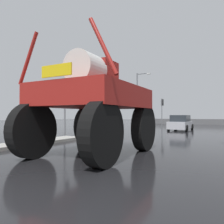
# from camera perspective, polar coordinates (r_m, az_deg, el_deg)

# --- Properties ---
(ground_plane) EXTENTS (120.00, 120.00, 0.00)m
(ground_plane) POSITION_cam_1_polar(r_m,az_deg,el_deg) (19.37, 15.67, -5.28)
(ground_plane) COLOR black
(oversize_sprayer) EXTENTS (3.88, 5.47, 4.27)m
(oversize_sprayer) POSITION_cam_1_polar(r_m,az_deg,el_deg) (8.23, -4.80, 2.33)
(oversize_sprayer) COLOR black
(oversize_sprayer) RESTS_ON ground
(sedan_ahead) EXTENTS (1.91, 4.12, 1.52)m
(sedan_ahead) POSITION_cam_1_polar(r_m,az_deg,el_deg) (22.59, 17.75, -2.84)
(sedan_ahead) COLOR #B7B7BF
(sedan_ahead) RESTS_ON ground
(traffic_signal_near_left) EXTENTS (0.24, 0.54, 3.98)m
(traffic_signal_near_left) POSITION_cam_1_polar(r_m,az_deg,el_deg) (15.04, -12.03, 4.54)
(traffic_signal_near_left) COLOR slate
(traffic_signal_near_left) RESTS_ON ground
(traffic_signal_far_left) EXTENTS (0.24, 0.55, 3.77)m
(traffic_signal_far_left) POSITION_cam_1_polar(r_m,az_deg,el_deg) (29.70, 13.19, 1.53)
(traffic_signal_far_left) COLOR slate
(traffic_signal_far_left) RESTS_ON ground
(streetlight_far_left) EXTENTS (2.06, 0.24, 7.49)m
(streetlight_far_left) POSITION_cam_1_polar(r_m,az_deg,el_deg) (30.58, 7.00, 4.18)
(streetlight_far_left) COLOR slate
(streetlight_far_left) RESTS_ON ground
(bare_tree_left) EXTENTS (3.87, 3.87, 6.70)m
(bare_tree_left) POSITION_cam_1_polar(r_m,az_deg,el_deg) (27.37, -4.86, 6.50)
(bare_tree_left) COLOR #473828
(bare_tree_left) RESTS_ON ground
(roadside_barrier) EXTENTS (26.00, 0.24, 0.90)m
(roadside_barrier) POSITION_cam_1_polar(r_m,az_deg,el_deg) (38.72, 23.01, -2.41)
(roadside_barrier) COLOR #59595B
(roadside_barrier) RESTS_ON ground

